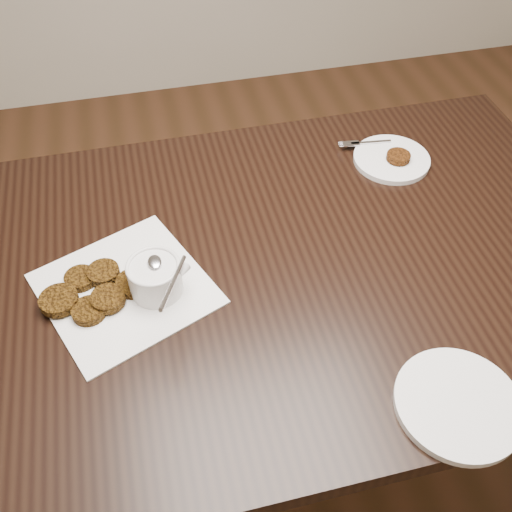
{
  "coord_description": "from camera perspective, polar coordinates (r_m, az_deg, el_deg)",
  "views": [
    {
      "loc": [
        -0.24,
        -0.69,
        1.6
      ],
      "look_at": [
        -0.07,
        0.03,
        0.8
      ],
      "focal_mm": 40.37,
      "sensor_mm": 36.0,
      "label": 1
    }
  ],
  "objects": [
    {
      "name": "floor",
      "position": [
        1.76,
        2.38,
        -18.22
      ],
      "size": [
        4.0,
        4.0,
        0.0
      ],
      "primitive_type": "plane",
      "color": "#512F1B",
      "rests_on": "ground"
    },
    {
      "name": "table",
      "position": [
        1.45,
        1.61,
        -10.45
      ],
      "size": [
        1.43,
        0.92,
        0.75
      ],
      "primitive_type": "cube",
      "color": "black",
      "rests_on": "floor"
    },
    {
      "name": "napkin",
      "position": [
        1.13,
        -12.83,
        -3.16
      ],
      "size": [
        0.38,
        0.38,
        0.0
      ],
      "primitive_type": "cube",
      "rotation": [
        0.0,
        0.0,
        0.39
      ],
      "color": "silver",
      "rests_on": "table"
    },
    {
      "name": "sauce_ramekin",
      "position": [
        1.06,
        -10.21,
        -0.9
      ],
      "size": [
        0.15,
        0.15,
        0.14
      ],
      "primitive_type": null,
      "rotation": [
        0.0,
        0.0,
        0.1
      ],
      "color": "silver",
      "rests_on": "napkin"
    },
    {
      "name": "patty_cluster",
      "position": [
        1.12,
        -15.32,
        -3.32
      ],
      "size": [
        0.23,
        0.23,
        0.02
      ],
      "primitive_type": null,
      "rotation": [
        0.0,
        0.0,
        0.02
      ],
      "color": "#5A380B",
      "rests_on": "napkin"
    },
    {
      "name": "plate_with_patty",
      "position": [
        1.41,
        13.32,
        9.54
      ],
      "size": [
        0.2,
        0.2,
        0.03
      ],
      "primitive_type": null,
      "rotation": [
        0.0,
        0.0,
        -0.12
      ],
      "color": "white",
      "rests_on": "table"
    },
    {
      "name": "plate_empty",
      "position": [
        1.01,
        19.39,
        -13.66
      ],
      "size": [
        0.21,
        0.21,
        0.01
      ],
      "primitive_type": "cylinder",
      "rotation": [
        0.0,
        0.0,
        0.03
      ],
      "color": "white",
      "rests_on": "table"
    }
  ]
}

